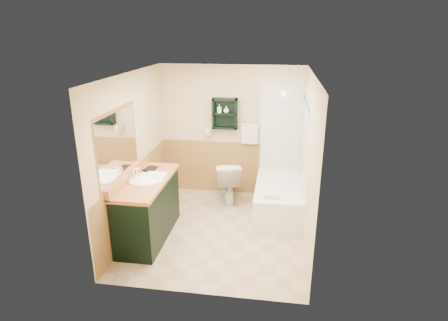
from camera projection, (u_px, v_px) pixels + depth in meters
floor at (218, 230)px, 5.86m from camera, size 3.00×3.00×0.00m
back_wall at (231, 131)px, 6.88m from camera, size 2.60×0.04×2.40m
left_wall at (132, 154)px, 5.64m from camera, size 0.04×3.00×2.40m
right_wall at (310, 162)px, 5.28m from camera, size 0.04×3.00×2.40m
ceiling at (217, 73)px, 5.05m from camera, size 2.60×3.00×0.04m
wainscot_left at (137, 196)px, 5.87m from camera, size 2.98×2.98×1.00m
wainscot_back at (231, 167)px, 7.08m from camera, size 2.58×2.58×1.00m
mirror_frame at (118, 146)px, 5.02m from camera, size 1.30×1.30×1.00m
mirror_glass at (118, 146)px, 5.02m from camera, size 1.20×1.20×0.90m
tile_right at (304, 155)px, 6.03m from camera, size 1.50×1.50×2.10m
tile_back at (287, 142)px, 6.74m from camera, size 0.95×0.95×2.10m
tile_accent at (307, 103)px, 5.75m from camera, size 1.50×1.50×0.10m
wall_shelf at (225, 114)px, 6.67m from camera, size 0.45×0.15×0.55m
hair_dryer at (209, 132)px, 6.85m from camera, size 0.10×0.24×0.18m
towel_bar at (250, 125)px, 6.71m from camera, size 0.40×0.06×0.40m
curtain_rod at (259, 95)px, 5.82m from camera, size 0.03×1.60×0.03m
shower_curtain at (258, 144)px, 6.26m from camera, size 1.05×1.05×1.70m
vanity at (148, 209)px, 5.54m from camera, size 0.59×1.46×0.93m
bathtub at (279, 199)px, 6.33m from camera, size 0.79×1.50×0.53m
toilet at (228, 181)px, 6.73m from camera, size 0.60×0.86×0.77m
counter_towel at (156, 176)px, 5.49m from camera, size 0.29×0.23×0.04m
vanity_book at (145, 162)px, 5.77m from camera, size 0.17×0.05×0.23m
tub_towel at (271, 195)px, 5.76m from camera, size 0.21×0.18×0.07m
soap_bottle_a at (219, 111)px, 6.66m from camera, size 0.11×0.16×0.07m
soap_bottle_b at (226, 110)px, 6.64m from camera, size 0.12×0.14×0.10m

